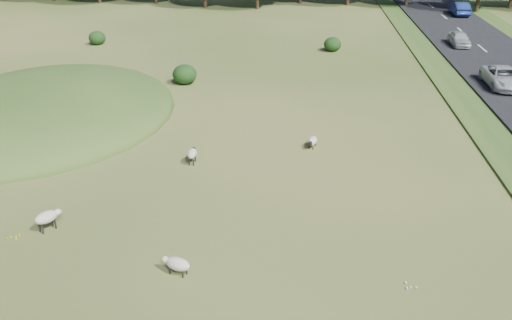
{
  "coord_description": "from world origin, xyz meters",
  "views": [
    {
      "loc": [
        4.12,
        -20.4,
        11.94
      ],
      "look_at": [
        2.0,
        4.0,
        1.0
      ],
      "focal_mm": 40.0,
      "sensor_mm": 36.0,
      "label": 1
    }
  ],
  "objects_px": {
    "sheep_3": "(312,141)",
    "car_3": "(460,8)",
    "sheep_1": "(192,153)",
    "car_1": "(459,39)",
    "car_0": "(504,77)",
    "sheep_2": "(177,264)",
    "sheep_0": "(47,217)"
  },
  "relations": [
    {
      "from": "sheep_3",
      "to": "car_1",
      "type": "height_order",
      "value": "car_1"
    },
    {
      "from": "sheep_0",
      "to": "car_3",
      "type": "relative_size",
      "value": 0.25
    },
    {
      "from": "car_0",
      "to": "car_3",
      "type": "height_order",
      "value": "car_3"
    },
    {
      "from": "sheep_0",
      "to": "car_0",
      "type": "bearing_deg",
      "value": -11.3
    },
    {
      "from": "car_1",
      "to": "car_0",
      "type": "bearing_deg",
      "value": -90.0
    },
    {
      "from": "sheep_0",
      "to": "sheep_3",
      "type": "height_order",
      "value": "sheep_0"
    },
    {
      "from": "sheep_1",
      "to": "car_1",
      "type": "height_order",
      "value": "car_1"
    },
    {
      "from": "sheep_0",
      "to": "car_3",
      "type": "height_order",
      "value": "car_3"
    },
    {
      "from": "sheep_2",
      "to": "car_0",
      "type": "bearing_deg",
      "value": -106.9
    },
    {
      "from": "car_1",
      "to": "sheep_1",
      "type": "bearing_deg",
      "value": -125.48
    },
    {
      "from": "sheep_2",
      "to": "sheep_3",
      "type": "xyz_separation_m",
      "value": [
        4.8,
        12.0,
        -0.03
      ]
    },
    {
      "from": "sheep_0",
      "to": "sheep_3",
      "type": "xyz_separation_m",
      "value": [
        10.6,
        9.5,
        -0.2
      ]
    },
    {
      "from": "sheep_1",
      "to": "sheep_2",
      "type": "distance_m",
      "value": 9.52
    },
    {
      "from": "sheep_0",
      "to": "sheep_1",
      "type": "xyz_separation_m",
      "value": [
        4.54,
        6.94,
        -0.04
      ]
    },
    {
      "from": "sheep_3",
      "to": "car_3",
      "type": "height_order",
      "value": "car_3"
    },
    {
      "from": "sheep_1",
      "to": "sheep_2",
      "type": "xyz_separation_m",
      "value": [
        1.26,
        -9.44,
        -0.13
      ]
    },
    {
      "from": "car_0",
      "to": "sheep_3",
      "type": "bearing_deg",
      "value": -138.89
    },
    {
      "from": "sheep_1",
      "to": "sheep_2",
      "type": "relative_size",
      "value": 0.9
    },
    {
      "from": "sheep_0",
      "to": "car_1",
      "type": "bearing_deg",
      "value": 2.22
    },
    {
      "from": "sheep_3",
      "to": "sheep_1",
      "type": "bearing_deg",
      "value": -53.17
    },
    {
      "from": "sheep_0",
      "to": "car_1",
      "type": "relative_size",
      "value": 0.3
    },
    {
      "from": "sheep_1",
      "to": "car_3",
      "type": "relative_size",
      "value": 0.23
    },
    {
      "from": "sheep_3",
      "to": "car_0",
      "type": "distance_m",
      "value": 17.82
    },
    {
      "from": "sheep_1",
      "to": "car_1",
      "type": "distance_m",
      "value": 33.55
    },
    {
      "from": "sheep_0",
      "to": "car_1",
      "type": "xyz_separation_m",
      "value": [
        24.01,
        34.26,
        0.31
      ]
    },
    {
      "from": "sheep_0",
      "to": "sheep_1",
      "type": "bearing_deg",
      "value": 4.03
    },
    {
      "from": "sheep_1",
      "to": "car_1",
      "type": "xyz_separation_m",
      "value": [
        19.47,
        27.32,
        0.35
      ]
    },
    {
      "from": "sheep_0",
      "to": "sheep_2",
      "type": "bearing_deg",
      "value": -76.06
    },
    {
      "from": "sheep_2",
      "to": "sheep_3",
      "type": "bearing_deg",
      "value": -91.16
    },
    {
      "from": "car_0",
      "to": "car_3",
      "type": "distance_m",
      "value": 29.62
    },
    {
      "from": "car_3",
      "to": "sheep_2",
      "type": "bearing_deg",
      "value": 67.48
    },
    {
      "from": "car_1",
      "to": "sheep_0",
      "type": "bearing_deg",
      "value": -125.03
    }
  ]
}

